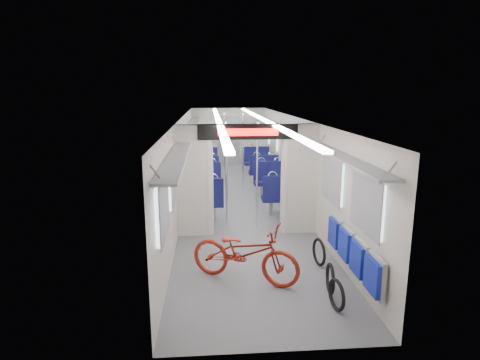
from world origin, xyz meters
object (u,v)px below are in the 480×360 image
at_px(bike_hoop_b, 330,280).
at_px(bike_hoop_c, 319,253).
at_px(seat_bay_near_left, 203,188).
at_px(stanchion_near_right, 257,176).
at_px(bicycle, 245,253).
at_px(seat_bay_near_right, 275,185).
at_px(stanchion_far_left, 225,151).
at_px(stanchion_near_left, 227,175).
at_px(seat_bay_far_left, 205,165).
at_px(bike_hoop_a, 336,296).
at_px(flip_bench, 352,252).
at_px(stanchion_far_right, 243,152).
at_px(seat_bay_far_right, 260,164).

distance_m(bike_hoop_b, bike_hoop_c, 0.99).
bearing_deg(seat_bay_near_left, stanchion_near_right, -51.10).
distance_m(bicycle, seat_bay_near_right, 4.44).
relative_size(stanchion_near_right, stanchion_far_left, 1.00).
bearing_deg(stanchion_near_left, seat_bay_near_right, 49.00).
height_order(stanchion_near_left, stanchion_near_right, same).
relative_size(seat_bay_far_left, stanchion_near_right, 0.90).
xyz_separation_m(bike_hoop_a, seat_bay_far_left, (-1.86, 8.36, 0.34)).
distance_m(bike_hoop_a, stanchion_near_left, 4.05).
bearing_deg(stanchion_near_right, seat_bay_near_right, 68.15).
height_order(flip_bench, stanchion_near_left, stanchion_near_left).
relative_size(flip_bench, stanchion_near_left, 0.93).
distance_m(seat_bay_near_right, stanchion_near_left, 2.13).
relative_size(bike_hoop_a, stanchion_far_right, 0.20).
bearing_deg(flip_bench, bike_hoop_a, -124.21).
bearing_deg(bike_hoop_a, stanchion_far_right, 95.49).
bearing_deg(stanchion_near_right, bike_hoop_c, -68.22).
height_order(bike_hoop_c, seat_bay_far_left, seat_bay_far_left).
relative_size(bicycle, stanchion_far_left, 0.78).
bearing_deg(stanchion_far_left, seat_bay_far_left, 119.55).
bearing_deg(seat_bay_far_right, stanchion_near_right, -98.05).
distance_m(flip_bench, seat_bay_far_left, 8.07).
distance_m(bike_hoop_a, seat_bay_far_left, 8.57).
bearing_deg(bike_hoop_a, seat_bay_near_right, 89.92).
bearing_deg(seat_bay_near_left, seat_bay_far_right, 61.35).
distance_m(flip_bench, stanchion_far_right, 6.61).
bearing_deg(stanchion_near_right, seat_bay_far_left, 103.71).
distance_m(stanchion_far_left, stanchion_far_right, 0.56).
relative_size(flip_bench, seat_bay_far_right, 1.02).
distance_m(stanchion_near_left, stanchion_far_right, 3.47).
bearing_deg(bike_hoop_c, stanchion_far_right, 98.37).
xyz_separation_m(seat_bay_far_left, stanchion_near_left, (0.53, -4.65, 0.61)).
distance_m(seat_bay_near_left, stanchion_near_left, 1.51).
bearing_deg(stanchion_near_right, stanchion_near_left, 164.44).
bearing_deg(stanchion_far_left, stanchion_far_right, -12.79).
height_order(bike_hoop_b, seat_bay_far_left, seat_bay_far_left).
relative_size(flip_bench, stanchion_near_right, 0.93).
bearing_deg(seat_bay_near_right, seat_bay_far_left, 120.99).
bearing_deg(seat_bay_far_left, flip_bench, -73.51).
bearing_deg(seat_bay_far_right, seat_bay_far_left, -178.47).
xyz_separation_m(flip_bench, seat_bay_near_left, (-2.29, 4.36, -0.02)).
xyz_separation_m(bike_hoop_b, stanchion_near_left, (-1.38, 3.25, 0.94)).
xyz_separation_m(bike_hoop_c, seat_bay_near_left, (-2.01, 3.55, 0.35)).
relative_size(stanchion_far_left, stanchion_far_right, 1.00).
height_order(bike_hoop_b, seat_bay_near_right, seat_bay_near_right).
distance_m(bike_hoop_b, seat_bay_near_left, 4.93).
distance_m(bike_hoop_a, seat_bay_far_right, 8.42).
bearing_deg(stanchion_near_left, bicycle, -86.71).
relative_size(bicycle, bike_hoop_b, 3.80).
distance_m(flip_bench, stanchion_near_left, 3.59).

